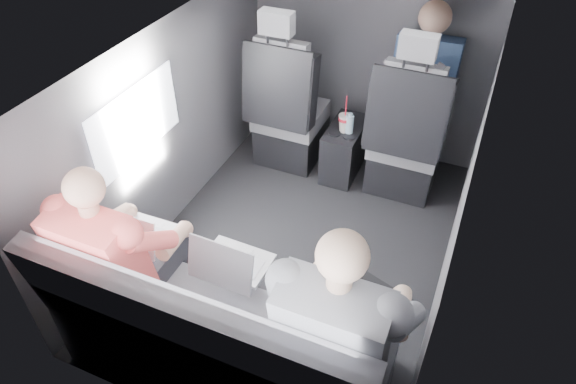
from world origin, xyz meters
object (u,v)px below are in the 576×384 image
at_px(center_console, 344,149).
at_px(laptop_silver, 231,262).
at_px(water_bottle, 350,124).
at_px(laptop_white, 142,234).
at_px(passenger_front_right, 423,81).
at_px(front_seat_right, 406,143).
at_px(front_seat_left, 288,117).
at_px(rear_bench, 217,346).
at_px(passenger_rear_right, 342,328).
at_px(soda_cup, 345,122).
at_px(passenger_rear_left, 125,255).
at_px(laptop_black, 365,300).

height_order(center_console, laptop_silver, laptop_silver).
bearing_deg(water_bottle, laptop_white, -109.62).
relative_size(laptop_white, passenger_front_right, 0.34).
distance_m(front_seat_right, center_console, 0.49).
xyz_separation_m(front_seat_left, water_bottle, (0.49, -0.03, 0.08)).
height_order(rear_bench, passenger_front_right, passenger_front_right).
bearing_deg(passenger_rear_right, rear_bench, -170.59).
height_order(front_seat_right, passenger_rear_right, passenger_rear_right).
distance_m(water_bottle, laptop_white, 1.73).
xyz_separation_m(soda_cup, passenger_rear_left, (-0.53, -1.79, 0.15)).
bearing_deg(passenger_front_right, rear_bench, -102.00).
distance_m(center_console, rear_bench, 1.94).
xyz_separation_m(front_seat_right, laptop_white, (-0.99, -1.66, 0.23)).
relative_size(front_seat_left, passenger_rear_right, 1.00).
distance_m(front_seat_right, passenger_rear_left, 2.07).
xyz_separation_m(front_seat_left, rear_bench, (0.45, -1.90, -0.09)).
height_order(passenger_rear_left, passenger_rear_right, passenger_rear_right).
bearing_deg(passenger_front_right, passenger_rear_right, -86.94).
xyz_separation_m(center_console, soda_cup, (0.00, -0.06, 0.27)).
distance_m(soda_cup, laptop_black, 1.73).
height_order(laptop_white, laptop_silver, laptop_silver).
xyz_separation_m(front_seat_right, passenger_front_right, (0.01, 0.26, 0.36)).
bearing_deg(front_seat_right, soda_cup, -177.85).
bearing_deg(front_seat_right, water_bottle, -175.19).
distance_m(soda_cup, laptop_silver, 1.65).
relative_size(rear_bench, passenger_rear_right, 1.26).
bearing_deg(center_console, laptop_black, -69.70).
bearing_deg(soda_cup, passenger_front_right, 31.00).
height_order(center_console, soda_cup, soda_cup).
xyz_separation_m(center_console, laptop_white, (-0.54, -1.70, 0.43)).
xyz_separation_m(passenger_rear_left, passenger_front_right, (0.99, 2.06, 0.14)).
xyz_separation_m(laptop_silver, passenger_rear_left, (-0.50, -0.15, -0.01)).
relative_size(rear_bench, water_bottle, 9.68).
xyz_separation_m(front_seat_right, rear_bench, (-0.45, -1.90, -0.09)).
distance_m(center_console, soda_cup, 0.28).
relative_size(water_bottle, laptop_white, 0.55).
height_order(soda_cup, laptop_black, laptop_black).
height_order(center_console, passenger_front_right, passenger_front_right).
height_order(water_bottle, laptop_silver, laptop_silver).
distance_m(water_bottle, passenger_front_right, 0.58).
bearing_deg(laptop_black, front_seat_right, 95.80).
relative_size(soda_cup, laptop_white, 0.95).
bearing_deg(center_console, passenger_front_right, 25.40).
bearing_deg(passenger_rear_left, passenger_front_right, 64.38).
bearing_deg(passenger_rear_left, soda_cup, 73.43).
height_order(soda_cup, water_bottle, soda_cup).
relative_size(front_seat_left, laptop_silver, 3.79).
bearing_deg(soda_cup, front_seat_right, 2.15).
bearing_deg(soda_cup, laptop_black, -69.10).
relative_size(front_seat_right, passenger_rear_left, 1.05).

